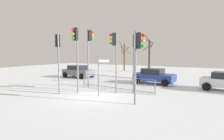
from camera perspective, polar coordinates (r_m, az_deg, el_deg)
The scene contains 13 objects.
ground_plane at distance 13.02m, azimuth -5.07°, elevation -7.94°, with size 60.00×60.00×0.00m, color white.
traffic_light_rear_right at distance 13.87m, azimuth 7.08°, elevation 6.24°, with size 0.36×0.56×4.38m.
traffic_light_mid_right at distance 16.12m, azimuth -6.89°, elevation 7.60°, with size 0.42×0.52×4.97m.
traffic_light_rear_left at distance 13.63m, azimuth 0.72°, elevation 6.63°, with size 0.48×0.45×4.49m.
traffic_light_foreground_right at distance 14.01m, azimuth -16.17°, elevation 6.02°, with size 0.51×0.43×4.37m.
traffic_light_foreground_left at distance 10.68m, azimuth 7.97°, elevation 5.78°, with size 0.52×0.41×4.20m.
traffic_light_mid_left at distance 13.91m, azimuth -10.94°, elevation 7.57°, with size 0.33×0.57×4.85m.
direction_sign_post at distance 12.71m, azimuth -3.85°, elevation -1.03°, with size 0.78×0.21×2.80m.
pedestrian_guard_railing at distance 15.25m, azimuth 0.83°, elevation -3.84°, with size 7.03×0.86×1.07m.
car_grey_trailing at distance 22.73m, azimuth -10.29°, elevation -0.35°, with size 3.90×2.12×1.47m.
car_blue_far at distance 18.38m, azimuth 12.65°, elevation -1.73°, with size 3.93×2.20×1.47m.
bare_tree_left at distance 28.45m, azimuth 11.30°, elevation 4.57°, with size 1.63×1.70×5.58m.
bare_tree_centre at distance 30.61m, azimuth 3.74°, elevation 4.31°, with size 2.11×1.84×4.88m.
Camera 1 is at (7.24, -10.40, 2.98)m, focal length 30.01 mm.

